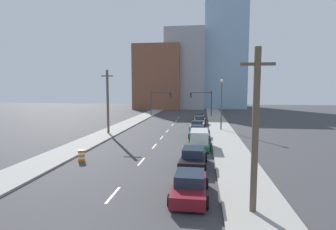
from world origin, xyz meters
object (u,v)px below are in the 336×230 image
object	(u,v)px
sedan_white	(197,126)
traffic_signal_left	(157,100)
box_truck_green	(199,139)
utility_pole_left_mid	(108,102)
sedan_tan	(200,120)
street_lamp	(221,101)
utility_pole_right_near	(255,130)
sedan_teal	(197,132)
sedan_yellow	(199,117)
sedan_black	(193,158)
sedan_maroon	(190,186)
traffic_signal_right	(205,100)
traffic_barrel	(81,155)

from	to	relation	value
sedan_white	traffic_signal_left	bearing A→B (deg)	118.12
box_truck_green	sedan_white	distance (m)	11.88
utility_pole_left_mid	sedan_tan	distance (m)	17.33
street_lamp	sedan_white	bearing A→B (deg)	179.37
utility_pole_right_near	sedan_tan	world-z (taller)	utility_pole_right_near
street_lamp	sedan_white	size ratio (longest dim) A/B	1.74
sedan_teal	sedan_white	distance (m)	5.77
street_lamp	sedan_yellow	world-z (taller)	street_lamp
sedan_black	sedan_teal	size ratio (longest dim) A/B	1.09
box_truck_green	sedan_yellow	distance (m)	24.19
utility_pole_right_near	sedan_maroon	distance (m)	5.01
sedan_maroon	sedan_yellow	distance (m)	36.99
traffic_signal_right	sedan_black	world-z (taller)	traffic_signal_right
traffic_signal_left	box_truck_green	xyz separation A→B (m)	(9.96, -31.33, -2.88)
utility_pole_left_mid	sedan_maroon	world-z (taller)	utility_pole_left_mid
street_lamp	sedan_teal	world-z (taller)	street_lamp
sedan_black	sedan_white	world-z (taller)	sedan_black
utility_pole_left_mid	sedan_black	bearing A→B (deg)	-48.28
street_lamp	traffic_barrel	bearing A→B (deg)	-125.33
sedan_tan	sedan_maroon	bearing A→B (deg)	-89.62
sedan_teal	sedan_white	xyz separation A→B (m)	(-0.13, 5.77, -0.03)
traffic_signal_right	utility_pole_right_near	xyz separation A→B (m)	(2.08, -45.77, 0.40)
box_truck_green	sedan_teal	xyz separation A→B (m)	(-0.32, 6.10, -0.20)
traffic_signal_right	sedan_teal	world-z (taller)	traffic_signal_right
sedan_maroon	traffic_signal_right	bearing A→B (deg)	89.14
sedan_white	sedan_teal	bearing A→B (deg)	-86.62
traffic_barrel	sedan_teal	bearing A→B (deg)	52.57
sedan_black	utility_pole_right_near	bearing A→B (deg)	-65.40
traffic_signal_right	sedan_black	bearing A→B (deg)	-91.68
utility_pole_left_mid	traffic_barrel	bearing A→B (deg)	-79.35
traffic_signal_right	street_lamp	bearing A→B (deg)	-83.30
traffic_signal_left	traffic_signal_right	distance (m)	10.71
sedan_maroon	sedan_tan	world-z (taller)	sedan_tan
traffic_signal_right	traffic_barrel	size ratio (longest dim) A/B	6.02
traffic_barrel	sedan_yellow	size ratio (longest dim) A/B	0.21
traffic_signal_left	sedan_maroon	world-z (taller)	traffic_signal_left
utility_pole_right_near	utility_pole_left_mid	xyz separation A→B (m)	(-15.24, 21.14, 0.29)
utility_pole_left_mid	traffic_barrel	distance (m)	13.98
traffic_signal_right	utility_pole_left_mid	distance (m)	27.94
sedan_white	utility_pole_left_mid	bearing A→B (deg)	-154.55
utility_pole_right_near	sedan_yellow	xyz separation A→B (m)	(-3.16, 38.63, -3.50)
traffic_signal_right	sedan_teal	size ratio (longest dim) A/B	1.29
street_lamp	box_truck_green	size ratio (longest dim) A/B	1.29
traffic_signal_left	utility_pole_left_mid	world-z (taller)	utility_pole_left_mid
traffic_signal_left	traffic_signal_right	world-z (taller)	same
sedan_black	utility_pole_left_mid	bearing A→B (deg)	133.58
utility_pole_right_near	sedan_tan	bearing A→B (deg)	95.24
traffic_barrel	box_truck_green	size ratio (longest dim) A/B	0.16
traffic_signal_right	sedan_teal	bearing A→B (deg)	-92.41
sedan_white	sedan_yellow	size ratio (longest dim) A/B	0.97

